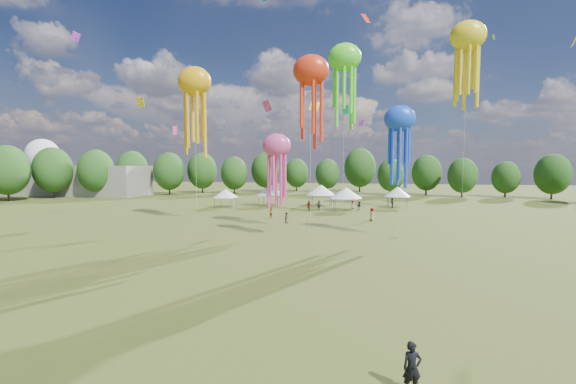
# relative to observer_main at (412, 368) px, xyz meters

# --- Properties ---
(ground) EXTENTS (300.00, 300.00, 0.00)m
(ground) POSITION_rel_observer_main_xyz_m (-6.76, 1.39, -0.94)
(ground) COLOR #384416
(ground) RESTS_ON ground
(observer_main) EXTENTS (0.77, 0.59, 1.88)m
(observer_main) POSITION_rel_observer_main_xyz_m (0.00, 0.00, 0.00)
(observer_main) COLOR black
(observer_main) RESTS_ON ground
(spectator_near) EXTENTS (0.94, 0.91, 1.53)m
(spectator_near) POSITION_rel_observer_main_xyz_m (-12.04, 36.80, -0.17)
(spectator_near) COLOR gray
(spectator_near) RESTS_ON ground
(spectators_far) EXTENTS (20.35, 18.02, 1.92)m
(spectators_far) POSITION_rel_observer_main_xyz_m (-4.37, 51.53, -0.04)
(spectators_far) COLOR gray
(spectators_far) RESTS_ON ground
(festival_tents) EXTENTS (37.38, 11.82, 4.37)m
(festival_tents) POSITION_rel_observer_main_xyz_m (-10.63, 56.07, 2.26)
(festival_tents) COLOR #47474C
(festival_tents) RESTS_ON ground
(show_kites) EXTENTS (46.22, 29.99, 32.50)m
(show_kites) POSITION_rel_observer_main_xyz_m (-2.22, 42.66, 19.92)
(show_kites) COLOR red
(show_kites) RESTS_ON ground
(small_kites) EXTENTS (73.08, 59.45, 45.38)m
(small_kites) POSITION_rel_observer_main_xyz_m (-7.99, 41.74, 28.91)
(small_kites) COLOR red
(small_kites) RESTS_ON ground
(treeline) EXTENTS (201.57, 95.24, 13.43)m
(treeline) POSITION_rel_observer_main_xyz_m (-10.62, 63.91, 5.60)
(treeline) COLOR #38281C
(treeline) RESTS_ON ground
(hangar) EXTENTS (40.00, 12.00, 8.00)m
(hangar) POSITION_rel_observer_main_xyz_m (-78.76, 73.39, 3.06)
(hangar) COLOR gray
(hangar) RESTS_ON ground
(radome) EXTENTS (9.00, 9.00, 16.00)m
(radome) POSITION_rel_observer_main_xyz_m (-94.76, 79.39, 9.05)
(radome) COLOR white
(radome) RESTS_ON ground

